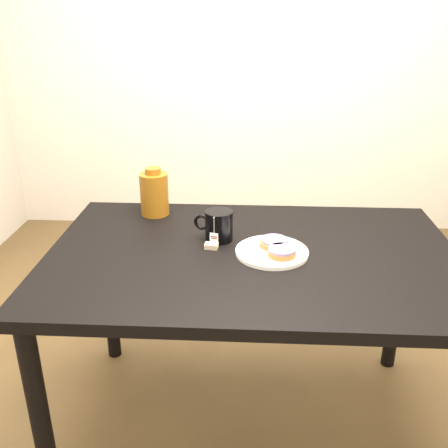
% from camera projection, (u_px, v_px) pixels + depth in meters
% --- Properties ---
extents(ground_plane, '(4.00, 4.00, 0.00)m').
position_uv_depth(ground_plane, '(249.00, 421.00, 1.99)').
color(ground_plane, brown).
extents(wall_back, '(3.50, 0.02, 2.70)m').
position_uv_depth(wall_back, '(255.00, 37.00, 3.30)').
color(wall_back, beige).
rests_on(wall_back, ground_plane).
extents(table, '(1.40, 0.90, 0.75)m').
position_uv_depth(table, '(252.00, 274.00, 1.73)').
color(table, black).
rests_on(table, ground_plane).
extents(plate, '(0.25, 0.25, 0.02)m').
position_uv_depth(plate, '(272.00, 251.00, 1.68)').
color(plate, white).
rests_on(plate, table).
extents(bagel_back, '(0.13, 0.13, 0.03)m').
position_uv_depth(bagel_back, '(274.00, 243.00, 1.70)').
color(bagel_back, brown).
rests_on(bagel_back, plate).
extents(bagel_front, '(0.10, 0.10, 0.03)m').
position_uv_depth(bagel_front, '(282.00, 252.00, 1.64)').
color(bagel_front, brown).
rests_on(bagel_front, plate).
extents(mug, '(0.15, 0.12, 0.11)m').
position_uv_depth(mug, '(218.00, 225.00, 1.77)').
color(mug, black).
rests_on(mug, table).
extents(teabag_pouch, '(0.05, 0.04, 0.02)m').
position_uv_depth(teabag_pouch, '(211.00, 246.00, 1.72)').
color(teabag_pouch, '#C6B793').
rests_on(teabag_pouch, table).
extents(bagel_package, '(0.12, 0.12, 0.19)m').
position_uv_depth(bagel_package, '(154.00, 193.00, 1.98)').
color(bagel_package, '#5C330C').
rests_on(bagel_package, table).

